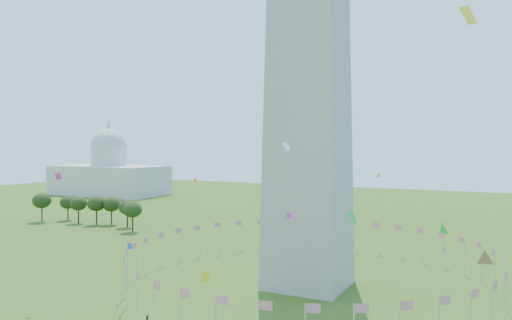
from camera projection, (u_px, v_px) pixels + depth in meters
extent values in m
cylinder|color=silver|center=(508.00, 289.00, 93.89)|extent=(0.24, 0.24, 9.00)
cylinder|color=silver|center=(504.00, 280.00, 100.37)|extent=(0.24, 0.24, 9.00)
cylinder|color=silver|center=(495.00, 271.00, 107.20)|extent=(0.24, 0.24, 9.00)
cylinder|color=silver|center=(481.00, 263.00, 114.16)|extent=(0.24, 0.24, 9.00)
cylinder|color=silver|center=(464.00, 257.00, 121.06)|extent=(0.24, 0.24, 9.00)
cylinder|color=silver|center=(445.00, 251.00, 127.67)|extent=(0.24, 0.24, 9.00)
cylinder|color=silver|center=(424.00, 246.00, 133.80)|extent=(0.24, 0.24, 9.00)
cylinder|color=silver|center=(402.00, 242.00, 139.26)|extent=(0.24, 0.24, 9.00)
cylinder|color=silver|center=(379.00, 238.00, 143.89)|extent=(0.24, 0.24, 9.00)
cylinder|color=silver|center=(356.00, 236.00, 147.54)|extent=(0.24, 0.24, 9.00)
cylinder|color=silver|center=(333.00, 234.00, 150.10)|extent=(0.24, 0.24, 9.00)
cylinder|color=silver|center=(310.00, 234.00, 151.50)|extent=(0.24, 0.24, 9.00)
cylinder|color=silver|center=(287.00, 234.00, 151.70)|extent=(0.24, 0.24, 9.00)
cylinder|color=silver|center=(264.00, 234.00, 150.68)|extent=(0.24, 0.24, 9.00)
cylinder|color=silver|center=(242.00, 236.00, 148.48)|extent=(0.24, 0.24, 9.00)
cylinder|color=silver|center=(221.00, 238.00, 145.16)|extent=(0.24, 0.24, 9.00)
cylinder|color=silver|center=(200.00, 241.00, 140.84)|extent=(0.24, 0.24, 9.00)
cylinder|color=silver|center=(181.00, 244.00, 135.62)|extent=(0.24, 0.24, 9.00)
cylinder|color=silver|center=(164.00, 249.00, 129.69)|extent=(0.24, 0.24, 9.00)
cylinder|color=silver|center=(149.00, 255.00, 123.21)|extent=(0.24, 0.24, 9.00)
cylinder|color=silver|center=(136.00, 261.00, 116.38)|extent=(0.24, 0.24, 9.00)
cylinder|color=silver|center=(128.00, 269.00, 109.42)|extent=(0.24, 0.24, 9.00)
cylinder|color=silver|center=(124.00, 277.00, 102.52)|extent=(0.24, 0.24, 9.00)
cylinder|color=silver|center=(126.00, 286.00, 95.91)|extent=(0.24, 0.24, 9.00)
cylinder|color=silver|center=(136.00, 296.00, 89.78)|extent=(0.24, 0.24, 9.00)
cylinder|color=silver|center=(154.00, 306.00, 84.32)|extent=(0.24, 0.24, 9.00)
cylinder|color=silver|center=(180.00, 316.00, 79.70)|extent=(0.24, 0.24, 9.00)
cylinder|color=silver|center=(470.00, 318.00, 78.42)|extent=(0.24, 0.24, 9.00)
cylinder|color=silver|center=(492.00, 309.00, 82.75)|extent=(0.24, 0.24, 9.00)
cylinder|color=silver|center=(504.00, 299.00, 87.96)|extent=(0.24, 0.24, 9.00)
imported|color=#282828|center=(147.00, 319.00, 88.83)|extent=(0.92, 0.82, 1.55)
plane|color=green|center=(444.00, 230.00, 65.30)|extent=(1.22, 2.09, 2.24)
plane|color=yellow|center=(468.00, 15.00, 43.41)|extent=(1.45, 1.88, 2.07)
plane|color=#CC2699|center=(58.00, 176.00, 103.54)|extent=(0.43, 1.68, 1.69)
plane|color=orange|center=(195.00, 180.00, 133.63)|extent=(0.53, 1.82, 1.77)
plane|color=#CC2699|center=(289.00, 216.00, 95.19)|extent=(1.44, 0.60, 1.32)
plane|color=white|center=(286.00, 146.00, 83.50)|extent=(1.44, 1.69, 1.72)
plane|color=green|center=(352.00, 216.00, 53.62)|extent=(1.02, 1.58, 1.33)
plane|color=blue|center=(444.00, 250.00, 80.35)|extent=(0.89, 1.31, 1.37)
plane|color=yellow|center=(205.00, 277.00, 85.60)|extent=(1.93, 1.40, 2.09)
plane|color=blue|center=(130.00, 246.00, 130.99)|extent=(0.61, 1.76, 1.71)
plane|color=orange|center=(378.00, 175.00, 83.98)|extent=(0.79, 0.61, 0.98)
plane|color=#CC2699|center=(485.00, 259.00, 66.57)|extent=(2.11, 1.10, 2.03)
ellipsoid|color=#2B4517|center=(42.00, 208.00, 202.69)|extent=(7.36, 7.36, 11.50)
ellipsoid|color=#2B4517|center=(68.00, 208.00, 206.67)|extent=(6.29, 6.29, 9.83)
ellipsoid|color=#2B4517|center=(78.00, 210.00, 199.07)|extent=(6.69, 6.69, 10.45)
ellipsoid|color=#2B4517|center=(96.00, 211.00, 195.49)|extent=(7.08, 7.08, 11.07)
ellipsoid|color=#2B4517|center=(112.00, 211.00, 195.69)|extent=(6.82, 6.82, 10.66)
ellipsoid|color=#2B4517|center=(127.00, 214.00, 189.32)|extent=(6.51, 6.51, 10.17)
ellipsoid|color=#2B4517|center=(133.00, 217.00, 179.75)|extent=(6.84, 6.84, 10.68)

